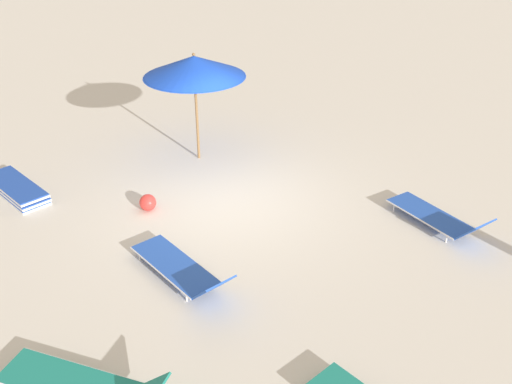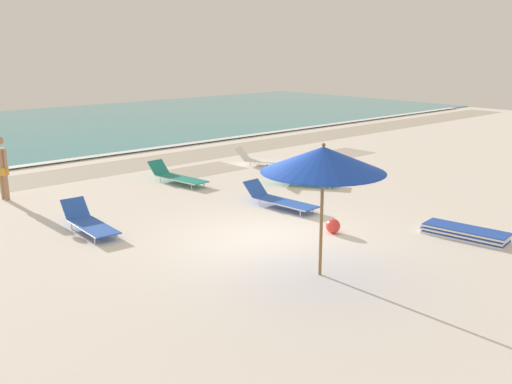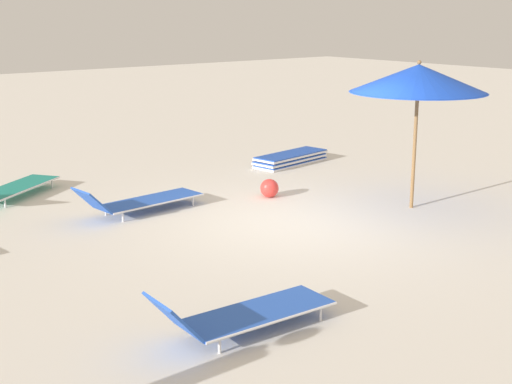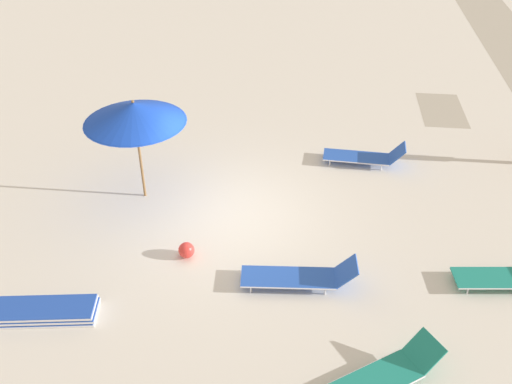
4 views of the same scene
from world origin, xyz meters
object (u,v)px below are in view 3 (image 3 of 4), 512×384
(sun_lounger_near_water_right, at_px, (9,188))
(sun_lounger_under_umbrella, at_px, (139,201))
(lounger_stack, at_px, (291,159))
(beach_ball, at_px, (269,188))
(sun_lounger_mid_beach_solo, at_px, (241,313))
(beach_umbrella, at_px, (418,79))

(sun_lounger_near_water_right, bearing_deg, sun_lounger_under_umbrella, 177.37)
(lounger_stack, height_order, sun_lounger_under_umbrella, sun_lounger_under_umbrella)
(sun_lounger_under_umbrella, relative_size, beach_ball, 6.73)
(sun_lounger_mid_beach_solo, distance_m, beach_ball, 5.60)
(sun_lounger_near_water_right, bearing_deg, beach_umbrella, -167.37)
(lounger_stack, xyz_separation_m, beach_ball, (-1.91, 2.20, 0.05))
(beach_umbrella, distance_m, sun_lounger_under_umbrella, 5.03)
(beach_umbrella, relative_size, beach_ball, 7.43)
(sun_lounger_under_umbrella, height_order, sun_lounger_mid_beach_solo, sun_lounger_mid_beach_solo)
(beach_umbrella, height_order, sun_lounger_mid_beach_solo, beach_umbrella)
(lounger_stack, height_order, sun_lounger_mid_beach_solo, sun_lounger_mid_beach_solo)
(sun_lounger_under_umbrella, relative_size, sun_lounger_mid_beach_solo, 1.09)
(lounger_stack, bearing_deg, beach_umbrella, 160.93)
(lounger_stack, relative_size, beach_ball, 5.78)
(sun_lounger_near_water_right, height_order, sun_lounger_mid_beach_solo, sun_lounger_mid_beach_solo)
(sun_lounger_near_water_right, distance_m, beach_ball, 4.64)
(sun_lounger_near_water_right, height_order, beach_ball, sun_lounger_near_water_right)
(sun_lounger_under_umbrella, bearing_deg, sun_lounger_mid_beach_solo, 158.36)
(beach_umbrella, xyz_separation_m, sun_lounger_near_water_right, (4.85, 5.16, -1.98))
(beach_umbrella, height_order, sun_lounger_under_umbrella, beach_umbrella)
(sun_lounger_under_umbrella, bearing_deg, beach_ball, -107.88)
(sun_lounger_near_water_right, distance_m, sun_lounger_mid_beach_solo, 6.88)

